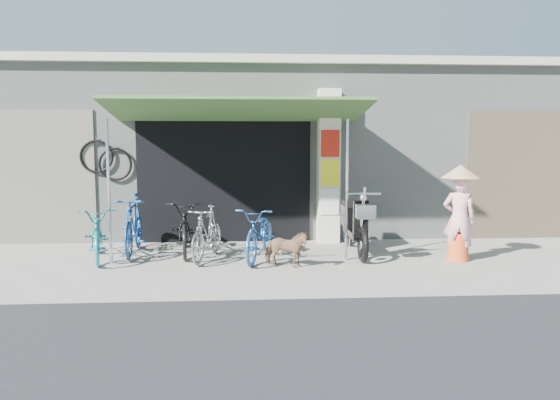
{
  "coord_description": "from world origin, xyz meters",
  "views": [
    {
      "loc": [
        -0.81,
        -8.21,
        2.02
      ],
      "look_at": [
        -0.2,
        1.0,
        1.0
      ],
      "focal_mm": 35.0,
      "sensor_mm": 36.0,
      "label": 1
    }
  ],
  "objects": [
    {
      "name": "street_dog",
      "position": [
        -0.16,
        0.26,
        0.3
      ],
      "size": [
        0.77,
        0.49,
        0.6
      ],
      "primitive_type": "imported",
      "rotation": [
        0.0,
        0.0,
        1.32
      ],
      "color": "#A18A55",
      "rests_on": "ground"
    },
    {
      "name": "awning",
      "position": [
        -0.9,
        1.63,
        2.51
      ],
      "size": [
        4.6,
        1.88,
        2.72
      ],
      "color": "#355B28",
      "rests_on": "ground"
    },
    {
      "name": "bike_silver",
      "position": [
        -1.44,
        0.94,
        0.46
      ],
      "size": [
        0.8,
        1.59,
        0.92
      ],
      "primitive_type": "imported",
      "rotation": [
        0.0,
        0.0,
        -0.25
      ],
      "color": "#A6A6AA",
      "rests_on": "ground"
    },
    {
      "name": "neighbour_right",
      "position": [
        5.0,
        2.59,
        1.3
      ],
      "size": [
        2.6,
        0.06,
        2.6
      ],
      "primitive_type": "cube",
      "color": "brown",
      "rests_on": "ground"
    },
    {
      "name": "bike_blue",
      "position": [
        -2.76,
        1.44,
        0.53
      ],
      "size": [
        0.58,
        1.79,
        1.06
      ],
      "primitive_type": "imported",
      "rotation": [
        0.0,
        0.0,
        0.04
      ],
      "color": "navy",
      "rests_on": "ground"
    },
    {
      "name": "bicycle_shop",
      "position": [
        -0.0,
        5.09,
        1.83
      ],
      "size": [
        12.3,
        5.3,
        3.66
      ],
      "color": "gray",
      "rests_on": "ground"
    },
    {
      "name": "bike_teal",
      "position": [
        -3.28,
        1.04,
        0.46
      ],
      "size": [
        1.01,
        1.83,
        0.91
      ],
      "primitive_type": "imported",
      "rotation": [
        0.0,
        0.0,
        0.25
      ],
      "color": "teal",
      "rests_on": "ground"
    },
    {
      "name": "ground",
      "position": [
        0.0,
        0.0,
        0.0
      ],
      "size": [
        80.0,
        80.0,
        0.0
      ],
      "primitive_type": "plane",
      "color": "gray",
      "rests_on": "ground"
    },
    {
      "name": "nun",
      "position": [
        2.78,
        0.59,
        0.81
      ],
      "size": [
        0.64,
        0.64,
        1.61
      ],
      "rotation": [
        0.0,
        0.0,
        2.78
      ],
      "color": "#F7A6B1",
      "rests_on": "ground"
    },
    {
      "name": "moped",
      "position": [
        1.15,
        1.31,
        0.53
      ],
      "size": [
        0.58,
        2.05,
        1.16
      ],
      "rotation": [
        0.0,
        0.0,
        -0.02
      ],
      "color": "black",
      "rests_on": "ground"
    },
    {
      "name": "neighbour_left",
      "position": [
        -5.0,
        2.59,
        1.3
      ],
      "size": [
        2.6,
        0.06,
        2.6
      ],
      "primitive_type": "cube",
      "color": "#6B665B",
      "rests_on": "ground"
    },
    {
      "name": "bike_navy",
      "position": [
        -0.54,
        0.88,
        0.45
      ],
      "size": [
        1.03,
        1.83,
        0.91
      ],
      "primitive_type": "imported",
      "rotation": [
        0.0,
        0.0,
        -0.26
      ],
      "color": "navy",
      "rests_on": "ground"
    },
    {
      "name": "bike_black",
      "position": [
        -1.86,
        1.46,
        0.48
      ],
      "size": [
        0.84,
        1.9,
        0.97
      ],
      "primitive_type": "imported",
      "rotation": [
        0.0,
        0.0,
        0.11
      ],
      "color": "black",
      "rests_on": "ground"
    },
    {
      "name": "shop_pillar",
      "position": [
        0.85,
        2.45,
        1.5
      ],
      "size": [
        0.42,
        0.44,
        3.0
      ],
      "color": "beige",
      "rests_on": "ground"
    }
  ]
}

